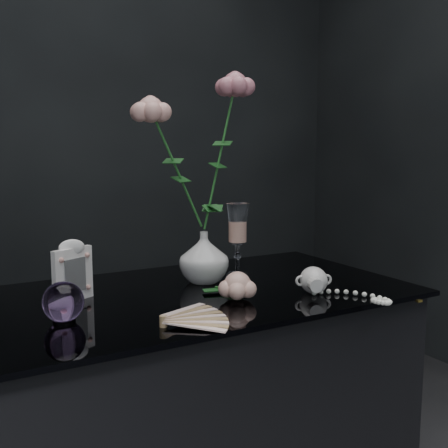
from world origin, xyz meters
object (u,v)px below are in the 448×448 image
picture_frame (73,270)px  paperweight (63,302)px  loose_rose (238,286)px  pearl_jar (314,279)px  vase (204,257)px  wine_glass (238,240)px

picture_frame → paperweight: (-0.05, -0.14, -0.03)m
loose_rose → pearl_jar: 0.19m
picture_frame → vase: bearing=-24.0°
picture_frame → pearl_jar: 0.56m
vase → wine_glass: size_ratio=0.67×
loose_rose → pearl_jar: size_ratio=0.82×
vase → paperweight: size_ratio=1.63×
picture_frame → loose_rose: 0.38m
loose_rose → picture_frame: bearing=131.4°
vase → wine_glass: 0.12m
loose_rose → pearl_jar: bearing=-31.2°
paperweight → pearl_jar: 0.58m
wine_glass → loose_rose: size_ratio=1.04×
paperweight → picture_frame: bearing=69.5°
vase → pearl_jar: 0.29m
vase → paperweight: bearing=-159.5°
vase → picture_frame: (-0.34, -0.01, 0.00)m
wine_glass → loose_rose: bearing=-120.7°
picture_frame → pearl_jar: size_ratio=0.61×
vase → loose_rose: vase is taller
pearl_jar → vase: bearing=149.3°
paperweight → pearl_jar: bearing=-7.1°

